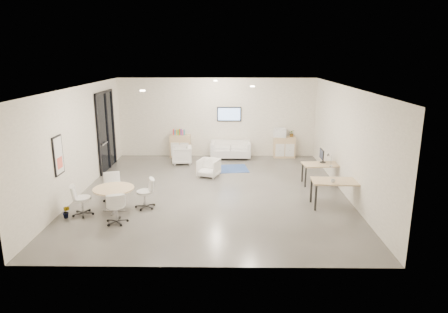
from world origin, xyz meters
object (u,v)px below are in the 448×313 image
at_px(sideboard_right, 284,147).
at_px(armchair_right, 209,167).
at_px(loveseat, 231,150).
at_px(sideboard_left, 180,146).
at_px(round_table, 114,191).
at_px(desk_rear, 324,166).
at_px(armchair_left, 182,154).
at_px(desk_front, 338,183).

relative_size(sideboard_right, armchair_right, 1.26).
bearing_deg(loveseat, armchair_right, -106.62).
distance_m(sideboard_left, armchair_right, 2.99).
distance_m(sideboard_left, round_table, 5.97).
bearing_deg(desk_rear, sideboard_left, 140.17).
relative_size(armchair_left, desk_rear, 0.54).
bearing_deg(desk_front, armchair_left, 140.45).
height_order(sideboard_left, armchair_right, sideboard_left).
distance_m(sideboard_right, round_table, 7.94).
relative_size(sideboard_left, armchair_left, 1.23).
bearing_deg(loveseat, round_table, -118.61).
bearing_deg(round_table, sideboard_left, 79.58).
xyz_separation_m(armchair_right, desk_rear, (3.76, -0.82, 0.28)).
height_order(loveseat, armchair_left, armchair_left).
bearing_deg(loveseat, sideboard_right, 4.66).
xyz_separation_m(armchair_left, desk_rear, (4.88, -2.50, 0.25)).
height_order(armchair_left, round_table, armchair_left).
xyz_separation_m(desk_front, round_table, (-6.09, -0.44, -0.10)).
bearing_deg(round_table, desk_front, 4.12).
height_order(sideboard_left, loveseat, sideboard_left).
distance_m(sideboard_left, desk_rear, 6.15).
height_order(sideboard_right, desk_front, sideboard_right).
relative_size(armchair_right, desk_front, 0.46).
bearing_deg(armchair_left, desk_front, 42.05).
distance_m(loveseat, armchair_right, 2.63).
bearing_deg(armchair_left, sideboard_left, -175.54).
relative_size(loveseat, round_table, 1.47).
relative_size(armchair_left, desk_front, 0.51).
height_order(sideboard_left, round_table, sideboard_left).
xyz_separation_m(sideboard_left, sideboard_right, (4.26, 0.00, -0.03)).
distance_m(armchair_right, desk_front, 4.63).
distance_m(sideboard_right, armchair_left, 4.21).
bearing_deg(round_table, loveseat, 61.15).
bearing_deg(armchair_right, sideboard_left, 134.56).
relative_size(loveseat, armchair_right, 2.34).
distance_m(sideboard_left, loveseat, 2.07).
distance_m(armchair_right, round_table, 3.98).
height_order(loveseat, desk_front, desk_front).
bearing_deg(desk_rear, round_table, -164.02).
xyz_separation_m(armchair_left, armchair_right, (1.12, -1.69, -0.03)).
height_order(armchair_right, desk_front, desk_front).
bearing_deg(armchair_left, sideboard_right, 98.31).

